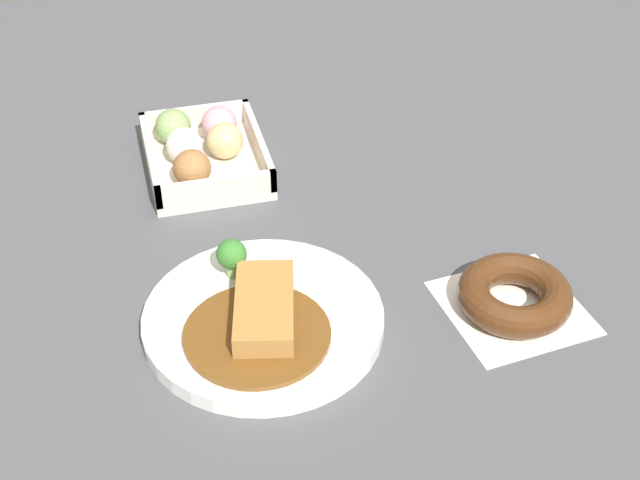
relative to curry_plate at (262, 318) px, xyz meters
The scene contains 4 objects.
ground_plane 0.14m from the curry_plate, 146.07° to the left, with size 1.60×1.60×0.00m, color #4C4C51.
curry_plate is the anchor object (origin of this frame).
donut_box 0.32m from the curry_plate, behind, with size 0.18×0.15×0.06m.
chocolate_ring_donut 0.27m from the curry_plate, 81.92° to the left, with size 0.16×0.16×0.04m.
Camera 1 is at (0.82, -0.20, 0.67)m, focal length 52.04 mm.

